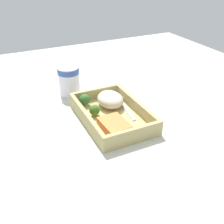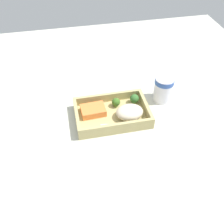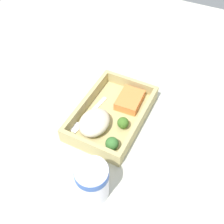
% 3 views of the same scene
% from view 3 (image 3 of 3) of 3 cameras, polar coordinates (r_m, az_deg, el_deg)
% --- Properties ---
extents(ground_plane, '(1.60, 1.60, 0.02)m').
position_cam_3_polar(ground_plane, '(0.78, 0.00, -1.77)').
color(ground_plane, beige).
extents(takeout_tray, '(0.27, 0.18, 0.01)m').
position_cam_3_polar(takeout_tray, '(0.77, 0.00, -1.02)').
color(takeout_tray, tan).
rests_on(takeout_tray, ground_plane).
extents(tray_rim, '(0.27, 0.18, 0.04)m').
position_cam_3_polar(tray_rim, '(0.75, 0.00, 0.14)').
color(tray_rim, tan).
rests_on(tray_rim, takeout_tray).
extents(salmon_fillet, '(0.09, 0.07, 0.03)m').
position_cam_3_polar(salmon_fillet, '(0.79, 3.88, 2.62)').
color(salmon_fillet, orange).
rests_on(salmon_fillet, takeout_tray).
extents(mashed_potatoes, '(0.10, 0.08, 0.05)m').
position_cam_3_polar(mashed_potatoes, '(0.72, -3.87, -2.27)').
color(mashed_potatoes, beige).
rests_on(mashed_potatoes, takeout_tray).
extents(broccoli_floret_1, '(0.04, 0.04, 0.04)m').
position_cam_3_polar(broccoli_floret_1, '(0.68, -0.00, -6.91)').
color(broccoli_floret_1, '#86A863').
rests_on(broccoli_floret_1, takeout_tray).
extents(broccoli_floret_2, '(0.03, 0.03, 0.04)m').
position_cam_3_polar(broccoli_floret_2, '(0.72, 2.41, -2.41)').
color(broccoli_floret_2, '#7CA556').
rests_on(broccoli_floret_2, takeout_tray).
extents(fork, '(0.16, 0.04, 0.00)m').
position_cam_3_polar(fork, '(0.76, -5.38, -0.91)').
color(fork, white).
rests_on(fork, takeout_tray).
extents(paper_cup, '(0.08, 0.08, 0.10)m').
position_cam_3_polar(paper_cup, '(0.60, -4.28, -14.59)').
color(paper_cup, white).
rests_on(paper_cup, ground_plane).
extents(receipt_slip, '(0.10, 0.12, 0.00)m').
position_cam_3_polar(receipt_slip, '(0.88, -10.96, 5.30)').
color(receipt_slip, white).
rests_on(receipt_slip, ground_plane).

